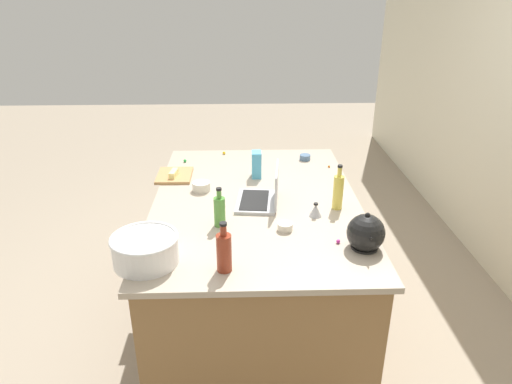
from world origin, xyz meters
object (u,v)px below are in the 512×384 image
(ramekin_wide, at_px, (305,157))
(kettle, at_px, (366,233))
(mixing_bowl_large, at_px, (145,249))
(bottle_oil, at_px, (338,191))
(ramekin_small, at_px, (285,227))
(candy_bag, at_px, (257,165))
(bottle_soy, at_px, (224,252))
(cutting_board, at_px, (175,175))
(bottle_olive, at_px, (220,211))
(butter_stick_left, at_px, (174,173))
(ramekin_medium, at_px, (201,186))
(laptop, at_px, (263,196))
(kitchen_timer, at_px, (316,210))

(ramekin_wide, bearing_deg, kettle, 6.20)
(ramekin_wide, bearing_deg, mixing_bowl_large, -34.30)
(bottle_oil, height_order, kettle, bottle_oil)
(kettle, distance_m, ramekin_small, 0.41)
(bottle_oil, distance_m, candy_bag, 0.64)
(bottle_soy, height_order, cutting_board, bottle_soy)
(ramekin_small, distance_m, candy_bag, 0.73)
(candy_bag, bearing_deg, kettle, 28.32)
(bottle_oil, height_order, ramekin_small, bottle_oil)
(bottle_olive, distance_m, candy_bag, 0.69)
(cutting_board, distance_m, butter_stick_left, 0.04)
(bottle_oil, relative_size, candy_bag, 1.51)
(ramekin_medium, bearing_deg, mixing_bowl_large, -13.55)
(cutting_board, bearing_deg, laptop, 53.29)
(butter_stick_left, bearing_deg, cutting_board, 180.00)
(ramekin_medium, bearing_deg, bottle_oil, 71.11)
(ramekin_wide, xyz_separation_m, kitchen_timer, (0.87, -0.05, 0.02))
(bottle_oil, distance_m, kitchen_timer, 0.18)
(bottle_oil, height_order, kitchen_timer, bottle_oil)
(bottle_oil, relative_size, kitchen_timer, 3.34)
(ramekin_small, xyz_separation_m, kitchen_timer, (-0.15, 0.18, 0.02))
(mixing_bowl_large, relative_size, candy_bag, 1.79)
(ramekin_small, relative_size, kitchen_timer, 1.01)
(mixing_bowl_large, height_order, ramekin_medium, mixing_bowl_large)
(bottle_olive, relative_size, ramekin_small, 2.74)
(laptop, distance_m, kitchen_timer, 0.32)
(bottle_soy, distance_m, ramekin_small, 0.47)
(bottle_oil, relative_size, kettle, 1.21)
(bottle_soy, distance_m, ramekin_wide, 1.47)
(bottle_olive, bearing_deg, candy_bag, 162.13)
(bottle_olive, relative_size, kettle, 1.00)
(butter_stick_left, bearing_deg, kettle, 48.86)
(mixing_bowl_large, distance_m, bottle_soy, 0.36)
(laptop, distance_m, bottle_olive, 0.35)
(kettle, xyz_separation_m, ramekin_small, (-0.19, -0.36, -0.06))
(laptop, distance_m, ramekin_wide, 0.77)
(ramekin_small, bearing_deg, kitchen_timer, 130.31)
(bottle_soy, height_order, kettle, bottle_soy)
(mixing_bowl_large, bearing_deg, ramekin_wide, 145.70)
(mixing_bowl_large, xyz_separation_m, bottle_soy, (0.07, 0.35, 0.02))
(ramekin_medium, bearing_deg, ramekin_wide, 126.34)
(laptop, height_order, bottle_oil, bottle_oil)
(cutting_board, relative_size, ramekin_medium, 2.45)
(ramekin_medium, xyz_separation_m, kitchen_timer, (0.36, 0.64, 0.01))
(kitchen_timer, bearing_deg, laptop, -121.23)
(bottle_soy, distance_m, candy_bag, 1.08)
(mixing_bowl_large, distance_m, ramekin_wide, 1.57)
(laptop, relative_size, butter_stick_left, 3.01)
(laptop, height_order, ramekin_wide, laptop)
(laptop, bearing_deg, ramekin_small, 17.28)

